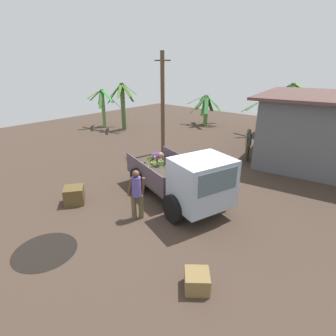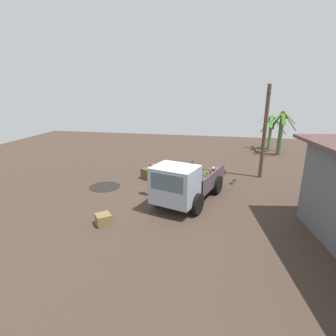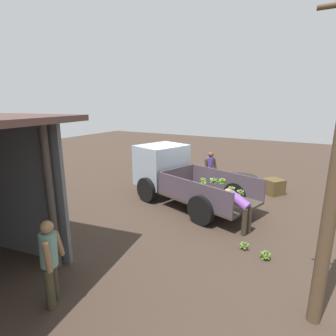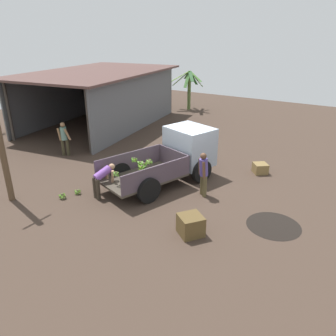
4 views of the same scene
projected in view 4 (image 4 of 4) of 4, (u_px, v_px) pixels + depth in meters
The scene contains 12 objects.
ground at pixel (184, 179), 13.07m from camera, with size 36.00×36.00×0.00m, color #413228.
mud_patch_0 at pixel (273, 226), 9.91m from camera, with size 1.63×1.63×0.01m, color black.
cargo_truck at pixel (180, 153), 12.88m from camera, with size 4.83×3.05×1.96m.
warehouse_shed at pixel (103, 85), 20.12m from camera, with size 11.26×7.90×3.28m.
banana_palm_2 at pixel (189, 88), 24.09m from camera, with size 2.05×2.36×2.81m.
person_foreground_visitor at pixel (203, 172), 11.41m from camera, with size 0.51×0.50×1.62m.
person_worker_loading at pixel (102, 178), 11.41m from camera, with size 0.86×0.66×1.15m.
person_bystander_near_shed at pixel (64, 137), 15.19m from camera, with size 0.45×0.61×1.61m.
banana_bunch_on_ground_0 at pixel (62, 196), 11.47m from camera, with size 0.25×0.26×0.21m.
banana_bunch_on_ground_1 at pixel (78, 192), 11.78m from camera, with size 0.25×0.25×0.19m.
wooden_crate_0 at pixel (191, 225), 9.39m from camera, with size 0.65×0.65×0.60m, color brown.
wooden_crate_1 at pixel (260, 168), 13.52m from camera, with size 0.53×0.53×0.42m, color olive.
Camera 4 is at (-10.36, -5.86, 5.44)m, focal length 35.00 mm.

